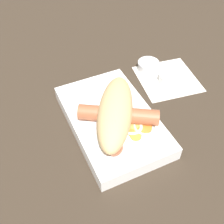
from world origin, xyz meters
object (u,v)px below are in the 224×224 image
object	(u,v)px
condiment_cup_near	(170,79)
bread_roll	(116,111)
condiment_cup_far	(148,66)
food_tray	(112,121)
sausage	(118,115)

from	to	relation	value
condiment_cup_near	bread_roll	bearing A→B (deg)	113.91
condiment_cup_near	condiment_cup_far	xyz separation A→B (m)	(0.06, 0.02, 0.00)
food_tray	condiment_cup_far	size ratio (longest dim) A/B	4.86
food_tray	bread_roll	size ratio (longest dim) A/B	1.27
bread_roll	sausage	distance (m)	0.01
condiment_cup_near	food_tray	bearing A→B (deg)	109.85
sausage	condiment_cup_near	distance (m)	0.20
sausage	condiment_cup_near	bearing A→B (deg)	-65.06
bread_roll	condiment_cup_far	world-z (taller)	bread_roll
food_tray	condiment_cup_near	world-z (taller)	food_tray
food_tray	condiment_cup_far	bearing A→B (deg)	-51.10
food_tray	sausage	world-z (taller)	sausage
food_tray	condiment_cup_near	xyz separation A→B (m)	(0.07, -0.18, -0.00)
bread_roll	condiment_cup_near	xyz separation A→B (m)	(0.08, -0.18, -0.04)
food_tray	condiment_cup_near	bearing A→B (deg)	-70.15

